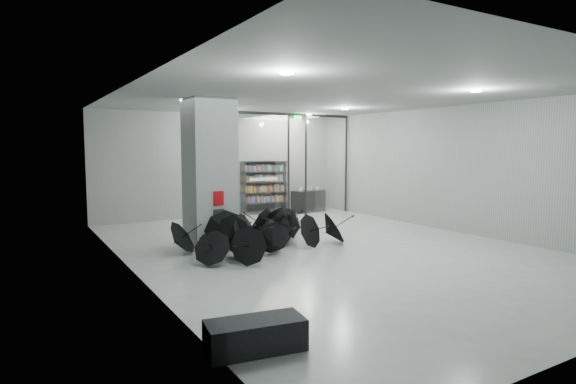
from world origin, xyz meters
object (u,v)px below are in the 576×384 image
column (210,173)px  bookshelf (264,187)px  bench (255,335)px  umbrella_cluster (265,236)px  shop_counter (308,201)px

column → bookshelf: size_ratio=1.87×
bench → umbrella_cluster: (3.12, 5.62, 0.09)m
umbrella_cluster → shop_counter: bearing=47.5°
column → bookshelf: bearing=48.7°
column → bookshelf: column is taller
bench → shop_counter: size_ratio=0.88×
column → bench: (-2.00, -6.72, -1.79)m
column → shop_counter: 7.50m
bench → umbrella_cluster: bearing=69.7°
column → bench: size_ratio=3.06×
column → bench: column is taller
shop_counter → umbrella_cluster: size_ratio=0.28×
umbrella_cluster → bench: bearing=-119.0°
shop_counter → umbrella_cluster: 7.23m
bench → shop_counter: 13.56m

